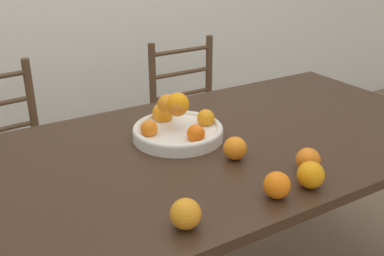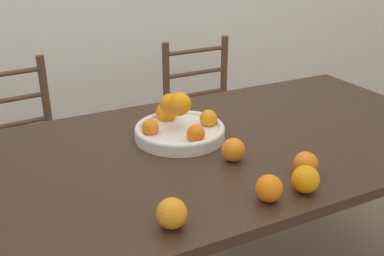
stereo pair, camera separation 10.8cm
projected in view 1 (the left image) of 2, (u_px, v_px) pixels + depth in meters
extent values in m
cube|color=#382316|center=(229.00, 143.00, 1.66)|extent=(1.80, 0.98, 0.03)
cylinder|color=#382316|center=(303.00, 146.00, 2.53)|extent=(0.07, 0.07, 0.73)
cylinder|color=silver|center=(178.00, 133.00, 1.65)|extent=(0.33, 0.33, 0.04)
torus|color=silver|center=(178.00, 129.00, 1.65)|extent=(0.33, 0.33, 0.02)
sphere|color=orange|center=(206.00, 118.00, 1.68)|extent=(0.07, 0.07, 0.07)
sphere|color=orange|center=(163.00, 113.00, 1.72)|extent=(0.08, 0.08, 0.08)
sphere|color=orange|center=(149.00, 129.00, 1.59)|extent=(0.06, 0.06, 0.06)
sphere|color=orange|center=(196.00, 134.00, 1.55)|extent=(0.06, 0.06, 0.06)
sphere|color=orange|center=(178.00, 104.00, 1.61)|extent=(0.08, 0.08, 0.08)
sphere|color=orange|center=(167.00, 104.00, 1.62)|extent=(0.07, 0.07, 0.07)
sphere|color=orange|center=(177.00, 107.00, 1.60)|extent=(0.07, 0.07, 0.07)
sphere|color=orange|center=(235.00, 148.00, 1.49)|extent=(0.08, 0.08, 0.08)
sphere|color=orange|center=(277.00, 185.00, 1.27)|extent=(0.08, 0.08, 0.08)
sphere|color=orange|center=(308.00, 160.00, 1.42)|extent=(0.08, 0.08, 0.08)
sphere|color=orange|center=(311.00, 175.00, 1.32)|extent=(0.08, 0.08, 0.08)
sphere|color=orange|center=(186.00, 214.00, 1.14)|extent=(0.08, 0.08, 0.08)
cylinder|color=#513823|center=(70.00, 216.00, 2.14)|extent=(0.04, 0.04, 0.45)
cylinder|color=#513823|center=(38.00, 146.00, 2.31)|extent=(0.04, 0.04, 0.92)
cube|color=#513823|center=(10.00, 168.00, 2.07)|extent=(0.46, 0.44, 0.04)
cylinder|color=#513823|center=(186.00, 183.00, 2.42)|extent=(0.04, 0.04, 0.45)
cylinder|color=#513823|center=(242.00, 166.00, 2.60)|extent=(0.04, 0.04, 0.45)
cylinder|color=#513823|center=(154.00, 122.00, 2.61)|extent=(0.04, 0.04, 0.92)
cylinder|color=#513823|center=(208.00, 109.00, 2.79)|extent=(0.04, 0.04, 0.92)
cube|color=#513823|center=(198.00, 123.00, 2.56)|extent=(0.43, 0.41, 0.04)
cylinder|color=#513823|center=(182.00, 94.00, 2.65)|extent=(0.38, 0.03, 0.02)
cylinder|color=#513823|center=(182.00, 73.00, 2.60)|extent=(0.38, 0.03, 0.02)
cylinder|color=#513823|center=(182.00, 51.00, 2.54)|extent=(0.38, 0.03, 0.02)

